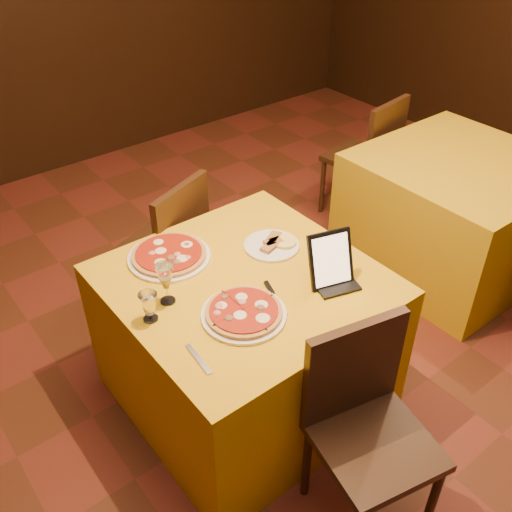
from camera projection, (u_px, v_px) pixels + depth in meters
floor at (380, 415)px, 2.82m from camera, size 6.00×7.00×0.01m
main_table at (245, 340)px, 2.71m from camera, size 1.10×1.10×0.75m
side_table at (453, 214)px, 3.63m from camera, size 1.10×1.10×0.75m
chair_main_near at (375, 445)px, 2.15m from camera, size 0.51×0.51×0.91m
chair_main_far at (158, 250)px, 3.17m from camera, size 0.51×0.51×0.91m
chair_side_far at (360, 157)px, 4.10m from camera, size 0.50×0.50×0.91m
pizza_near at (244, 313)px, 2.29m from camera, size 0.35×0.35×0.03m
pizza_far at (169, 256)px, 2.60m from camera, size 0.38×0.38×0.03m
cutlet_dish at (272, 245)px, 2.68m from camera, size 0.26×0.26×0.03m
wine_glass at (166, 284)px, 2.31m from camera, size 0.10×0.10×0.19m
water_glass at (149, 307)px, 2.24m from camera, size 0.09×0.09×0.13m
tablet at (331, 259)px, 2.40m from camera, size 0.22×0.15×0.24m
knife at (277, 301)px, 2.37m from camera, size 0.07×0.19×0.01m
fork_near at (198, 359)px, 2.10m from camera, size 0.04×0.18×0.01m
fork_far at (185, 242)px, 2.71m from camera, size 0.07×0.13×0.01m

